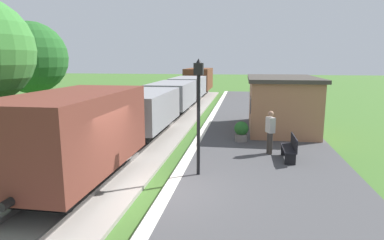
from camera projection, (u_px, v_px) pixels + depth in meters
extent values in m
plane|color=#3D6628|center=(155.00, 198.00, 9.39)|extent=(160.00, 160.00, 0.00)
cube|color=#424244|center=(269.00, 201.00, 8.88)|extent=(6.00, 60.00, 0.25)
cube|color=silver|center=(168.00, 191.00, 9.29)|extent=(0.36, 60.00, 0.01)
cube|color=gray|center=(77.00, 191.00, 9.75)|extent=(3.80, 60.00, 0.12)
cube|color=slate|center=(99.00, 188.00, 9.62)|extent=(0.07, 60.00, 0.14)
cube|color=slate|center=(54.00, 185.00, 9.84)|extent=(0.07, 60.00, 0.14)
cube|color=brown|center=(75.00, 130.00, 9.54)|extent=(2.50, 5.60, 2.20)
cube|color=black|center=(77.00, 162.00, 9.71)|extent=(2.10, 5.15, 0.50)
cylinder|color=black|center=(103.00, 153.00, 11.49)|extent=(1.56, 0.84, 0.84)
cylinder|color=black|center=(41.00, 194.00, 8.01)|extent=(1.56, 0.84, 0.84)
cylinder|color=black|center=(115.00, 138.00, 12.57)|extent=(0.20, 0.30, 0.20)
cylinder|color=black|center=(6.00, 204.00, 6.84)|extent=(0.20, 0.30, 0.20)
cube|color=gray|center=(143.00, 108.00, 16.00)|extent=(2.50, 5.60, 1.60)
cube|color=black|center=(144.00, 121.00, 16.12)|extent=(2.10, 5.15, 0.50)
cylinder|color=black|center=(154.00, 120.00, 17.90)|extent=(1.56, 0.84, 0.84)
cylinder|color=black|center=(131.00, 134.00, 14.42)|extent=(1.56, 0.84, 0.84)
cylinder|color=black|center=(159.00, 112.00, 18.98)|extent=(0.20, 0.30, 0.20)
cylinder|color=black|center=(122.00, 134.00, 13.25)|extent=(0.20, 0.30, 0.20)
cube|color=gray|center=(172.00, 94.00, 22.41)|extent=(2.50, 5.60, 1.60)
cube|color=black|center=(172.00, 104.00, 22.53)|extent=(2.10, 5.15, 0.50)
cylinder|color=black|center=(178.00, 104.00, 24.31)|extent=(1.56, 0.84, 0.84)
cylinder|color=black|center=(166.00, 111.00, 20.83)|extent=(1.56, 0.84, 0.84)
cylinder|color=black|center=(181.00, 99.00, 25.39)|extent=(0.20, 0.30, 0.20)
cylinder|color=black|center=(162.00, 110.00, 19.66)|extent=(0.20, 0.30, 0.20)
cube|color=gray|center=(188.00, 86.00, 28.82)|extent=(2.50, 5.60, 1.60)
cube|color=black|center=(188.00, 94.00, 28.94)|extent=(2.10, 5.15, 0.50)
cylinder|color=black|center=(192.00, 95.00, 30.72)|extent=(1.56, 0.84, 0.84)
cylinder|color=black|center=(185.00, 99.00, 27.24)|extent=(1.56, 0.84, 0.84)
cylinder|color=black|center=(194.00, 91.00, 31.80)|extent=(0.20, 0.30, 0.20)
cylinder|color=black|center=(182.00, 98.00, 26.07)|extent=(0.20, 0.30, 0.20)
cube|color=brown|center=(199.00, 79.00, 35.17)|extent=(2.50, 5.60, 2.20)
cube|color=black|center=(199.00, 88.00, 35.35)|extent=(2.10, 5.15, 0.50)
cylinder|color=black|center=(201.00, 88.00, 37.13)|extent=(1.56, 0.84, 0.84)
cylinder|color=black|center=(196.00, 91.00, 33.65)|extent=(1.56, 0.84, 0.84)
cylinder|color=black|center=(202.00, 85.00, 38.21)|extent=(0.20, 0.30, 0.20)
cylinder|color=black|center=(195.00, 90.00, 32.48)|extent=(0.20, 0.30, 0.20)
cube|color=#9E6B4C|center=(281.00, 105.00, 17.33)|extent=(3.20, 5.50, 2.60)
cube|color=#3D3833|center=(282.00, 78.00, 17.08)|extent=(3.50, 5.80, 0.18)
cube|color=black|center=(250.00, 105.00, 16.49)|extent=(0.03, 0.90, 0.80)
cube|color=black|center=(288.00, 148.00, 12.08)|extent=(0.42, 1.50, 0.04)
cube|color=black|center=(294.00, 142.00, 12.01)|extent=(0.04, 1.50, 0.45)
cube|color=black|center=(290.00, 159.00, 11.54)|extent=(0.38, 0.06, 0.42)
cube|color=black|center=(286.00, 150.00, 12.71)|extent=(0.38, 0.06, 0.42)
cylinder|color=#38332D|center=(271.00, 144.00, 12.78)|extent=(0.15, 0.15, 0.86)
cylinder|color=#38332D|center=(269.00, 143.00, 12.93)|extent=(0.15, 0.15, 0.86)
cube|color=#B2ADA8|center=(270.00, 125.00, 12.72)|extent=(0.37, 0.44, 0.60)
sphere|color=#936B51|center=(271.00, 114.00, 12.64)|extent=(0.22, 0.22, 0.22)
cylinder|color=slate|center=(241.00, 138.00, 14.89)|extent=(0.56, 0.56, 0.34)
sphere|color=#235B23|center=(241.00, 128.00, 14.81)|extent=(0.64, 0.64, 0.64)
cylinder|color=black|center=(198.00, 126.00, 10.33)|extent=(0.11, 0.11, 3.20)
cube|color=black|center=(199.00, 69.00, 10.00)|extent=(0.28, 0.28, 0.36)
sphere|color=#F2E5BF|center=(199.00, 69.00, 10.00)|extent=(0.20, 0.20, 0.20)
cone|color=black|center=(199.00, 61.00, 9.96)|extent=(0.20, 0.20, 0.16)
cylinder|color=#4C3823|center=(35.00, 105.00, 19.85)|extent=(0.28, 0.28, 2.44)
sphere|color=#235B23|center=(31.00, 58.00, 19.34)|extent=(4.22, 4.22, 4.22)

